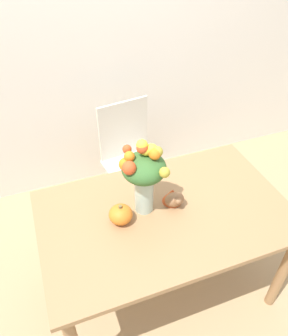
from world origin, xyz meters
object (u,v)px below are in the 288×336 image
Objects in this scene: turkey_figurine at (173,197)px; pumpkin at (121,214)px; flower_vase at (144,174)px; dining_chair_near_window at (132,160)px.

pumpkin is at bearing -175.36° from turkey_figurine.
pumpkin reaches higher than turkey_figurine.
flower_vase is 0.27m from turkey_figurine.
pumpkin is 0.89m from dining_chair_near_window.
flower_vase reaches higher than turkey_figurine.
flower_vase is at bearing -111.46° from dining_chair_near_window.
pumpkin is 0.85× the size of turkey_figurine.
flower_vase reaches higher than dining_chair_near_window.
turkey_figurine is 0.16× the size of dining_chair_near_window.
flower_vase is at bearing 16.52° from pumpkin.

